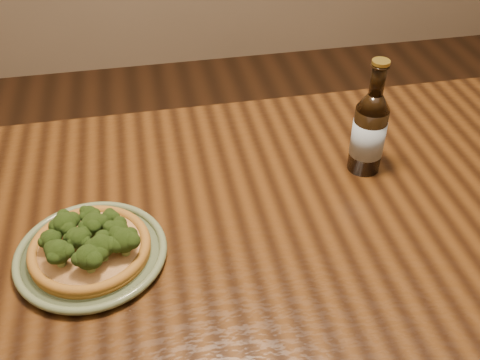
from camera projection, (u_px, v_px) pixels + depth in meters
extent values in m
cube|color=#41240D|center=(322.00, 231.00, 1.05)|extent=(1.60, 0.90, 0.04)
cylinder|color=#606F4D|center=(92.00, 256.00, 0.96)|extent=(0.24, 0.24, 0.01)
torus|color=#606F4D|center=(91.00, 253.00, 0.96)|extent=(0.26, 0.26, 0.01)
torus|color=#606F4D|center=(91.00, 253.00, 0.96)|extent=(0.21, 0.21, 0.01)
cylinder|color=#996722|center=(90.00, 251.00, 0.95)|extent=(0.20, 0.20, 0.01)
torus|color=#996722|center=(90.00, 247.00, 0.95)|extent=(0.21, 0.21, 0.02)
cylinder|color=#E2D18A|center=(90.00, 247.00, 0.95)|extent=(0.17, 0.17, 0.01)
sphere|color=#324E18|center=(80.00, 238.00, 0.93)|extent=(0.05, 0.05, 0.03)
sphere|color=#324E18|center=(101.00, 246.00, 0.91)|extent=(0.04, 0.04, 0.04)
sphere|color=#324E18|center=(124.00, 240.00, 0.91)|extent=(0.06, 0.06, 0.04)
sphere|color=#324E18|center=(93.00, 224.00, 0.95)|extent=(0.04, 0.04, 0.04)
sphere|color=#324E18|center=(51.00, 239.00, 0.93)|extent=(0.04, 0.04, 0.03)
sphere|color=#324E18|center=(58.00, 252.00, 0.90)|extent=(0.06, 0.06, 0.04)
sphere|color=#324E18|center=(118.00, 230.00, 0.94)|extent=(0.05, 0.05, 0.04)
sphere|color=#324E18|center=(65.00, 224.00, 0.95)|extent=(0.05, 0.05, 0.04)
sphere|color=#324E18|center=(89.00, 215.00, 0.97)|extent=(0.03, 0.03, 0.03)
sphere|color=#324E18|center=(110.00, 217.00, 0.97)|extent=(0.04, 0.04, 0.03)
sphere|color=#324E18|center=(88.00, 257.00, 0.89)|extent=(0.06, 0.06, 0.04)
sphere|color=#324E18|center=(76.00, 237.00, 0.93)|extent=(0.05, 0.05, 0.03)
cylinder|color=black|center=(368.00, 139.00, 1.12)|extent=(0.07, 0.07, 0.14)
cone|color=black|center=(374.00, 102.00, 1.06)|extent=(0.07, 0.07, 0.03)
cylinder|color=black|center=(378.00, 79.00, 1.03)|extent=(0.03, 0.03, 0.06)
torus|color=black|center=(380.00, 66.00, 1.02)|extent=(0.03, 0.03, 0.01)
cylinder|color=#A58C33|center=(381.00, 62.00, 1.01)|extent=(0.03, 0.03, 0.01)
cylinder|color=#9CAEBC|center=(368.00, 137.00, 1.11)|extent=(0.07, 0.07, 0.08)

